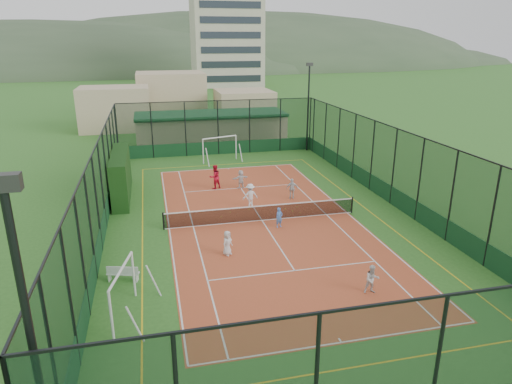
{
  "coord_description": "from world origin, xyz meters",
  "views": [
    {
      "loc": [
        -6.13,
        -24.59,
        10.37
      ],
      "look_at": [
        0.06,
        1.84,
        1.2
      ],
      "focal_mm": 32.0,
      "sensor_mm": 36.0,
      "label": 1
    }
  ],
  "objects_px": {
    "futsal_goal_near": "(123,294)",
    "futsal_goal_far": "(220,149)",
    "floodlight_ne": "(308,108)",
    "coach": "(215,177)",
    "child_far_right": "(292,189)",
    "child_far_back": "(241,179)",
    "child_far_left": "(250,195)",
    "clubhouse": "(211,128)",
    "child_near_right": "(372,279)",
    "child_near_left": "(227,243)",
    "white_bench": "(123,273)",
    "child_near_mid": "(279,217)",
    "floodlight_sw": "(38,378)",
    "apartment_tower": "(226,16)"
  },
  "relations": [
    {
      "from": "floodlight_sw",
      "to": "floodlight_ne",
      "type": "xyz_separation_m",
      "value": [
        17.2,
        33.2,
        0.0
      ]
    },
    {
      "from": "white_bench",
      "to": "child_near_left",
      "type": "xyz_separation_m",
      "value": [
        5.01,
        1.49,
        0.25
      ]
    },
    {
      "from": "white_bench",
      "to": "child_near_right",
      "type": "height_order",
      "value": "child_near_right"
    },
    {
      "from": "clubhouse",
      "to": "futsal_goal_far",
      "type": "distance_m",
      "value": 7.66
    },
    {
      "from": "apartment_tower",
      "to": "white_bench",
      "type": "bearing_deg",
      "value": -102.75
    },
    {
      "from": "child_near_mid",
      "to": "child_far_back",
      "type": "bearing_deg",
      "value": 77.13
    },
    {
      "from": "child_near_left",
      "to": "coach",
      "type": "bearing_deg",
      "value": 41.42
    },
    {
      "from": "floodlight_ne",
      "to": "child_near_mid",
      "type": "bearing_deg",
      "value": -113.88
    },
    {
      "from": "child_near_mid",
      "to": "child_near_right",
      "type": "xyz_separation_m",
      "value": [
        1.87,
        -7.82,
        0.05
      ]
    },
    {
      "from": "floodlight_ne",
      "to": "white_bench",
      "type": "xyz_separation_m",
      "value": [
        -16.4,
        -22.13,
        -3.72
      ]
    },
    {
      "from": "white_bench",
      "to": "child_far_right",
      "type": "height_order",
      "value": "child_far_right"
    },
    {
      "from": "futsal_goal_far",
      "to": "child_near_left",
      "type": "relative_size",
      "value": 2.6
    },
    {
      "from": "child_far_left",
      "to": "child_near_right",
      "type": "bearing_deg",
      "value": 98.91
    },
    {
      "from": "child_far_left",
      "to": "clubhouse",
      "type": "bearing_deg",
      "value": -95.03
    },
    {
      "from": "futsal_goal_far",
      "to": "child_far_back",
      "type": "distance_m",
      "value": 7.93
    },
    {
      "from": "floodlight_ne",
      "to": "child_near_left",
      "type": "height_order",
      "value": "floodlight_ne"
    },
    {
      "from": "apartment_tower",
      "to": "child_near_left",
      "type": "height_order",
      "value": "apartment_tower"
    },
    {
      "from": "apartment_tower",
      "to": "futsal_goal_near",
      "type": "bearing_deg",
      "value": -102.23
    },
    {
      "from": "floodlight_ne",
      "to": "futsal_goal_far",
      "type": "distance_m",
      "value": 9.65
    },
    {
      "from": "floodlight_ne",
      "to": "child_near_right",
      "type": "relative_size",
      "value": 6.36
    },
    {
      "from": "floodlight_sw",
      "to": "coach",
      "type": "relative_size",
      "value": 4.68
    },
    {
      "from": "white_bench",
      "to": "futsal_goal_far",
      "type": "relative_size",
      "value": 0.43
    },
    {
      "from": "clubhouse",
      "to": "white_bench",
      "type": "bearing_deg",
      "value": -105.82
    },
    {
      "from": "child_near_right",
      "to": "child_far_right",
      "type": "relative_size",
      "value": 0.92
    },
    {
      "from": "clubhouse",
      "to": "child_far_right",
      "type": "bearing_deg",
      "value": -81.05
    },
    {
      "from": "child_near_right",
      "to": "child_far_right",
      "type": "height_order",
      "value": "child_far_right"
    },
    {
      "from": "child_near_left",
      "to": "child_far_left",
      "type": "bearing_deg",
      "value": 24.5
    },
    {
      "from": "child_near_left",
      "to": "child_far_back",
      "type": "xyz_separation_m",
      "value": [
        2.79,
        10.47,
        0.03
      ]
    },
    {
      "from": "floodlight_sw",
      "to": "child_near_left",
      "type": "xyz_separation_m",
      "value": [
        5.81,
        12.57,
        -3.47
      ]
    },
    {
      "from": "floodlight_ne",
      "to": "coach",
      "type": "height_order",
      "value": "floodlight_ne"
    },
    {
      "from": "child_far_left",
      "to": "child_far_back",
      "type": "distance_m",
      "value": 3.95
    },
    {
      "from": "apartment_tower",
      "to": "child_far_right",
      "type": "relative_size",
      "value": 21.23
    },
    {
      "from": "floodlight_ne",
      "to": "child_near_left",
      "type": "relative_size",
      "value": 6.41
    },
    {
      "from": "clubhouse",
      "to": "child_near_left",
      "type": "bearing_deg",
      "value": -96.11
    },
    {
      "from": "floodlight_sw",
      "to": "child_far_left",
      "type": "relative_size",
      "value": 5.35
    },
    {
      "from": "floodlight_sw",
      "to": "child_near_left",
      "type": "distance_m",
      "value": 14.28
    },
    {
      "from": "white_bench",
      "to": "child_far_left",
      "type": "height_order",
      "value": "child_far_left"
    },
    {
      "from": "floodlight_ne",
      "to": "child_near_right",
      "type": "distance_m",
      "value": 26.54
    },
    {
      "from": "child_near_right",
      "to": "child_far_back",
      "type": "height_order",
      "value": "child_far_back"
    },
    {
      "from": "floodlight_sw",
      "to": "futsal_goal_far",
      "type": "xyz_separation_m",
      "value": [
        8.32,
        30.96,
        -3.04
      ]
    },
    {
      "from": "child_near_left",
      "to": "child_near_right",
      "type": "bearing_deg",
      "value": -86.42
    },
    {
      "from": "futsal_goal_near",
      "to": "futsal_goal_far",
      "type": "distance_m",
      "value": 23.94
    },
    {
      "from": "clubhouse",
      "to": "child_near_left",
      "type": "xyz_separation_m",
      "value": [
        -2.79,
        -26.03,
        -0.92
      ]
    },
    {
      "from": "futsal_goal_far",
      "to": "child_near_left",
      "type": "bearing_deg",
      "value": -115.56
    },
    {
      "from": "white_bench",
      "to": "futsal_goal_far",
      "type": "xyz_separation_m",
      "value": [
        7.52,
        19.88,
        0.68
      ]
    },
    {
      "from": "white_bench",
      "to": "futsal_goal_far",
      "type": "height_order",
      "value": "futsal_goal_far"
    },
    {
      "from": "floodlight_ne",
      "to": "apartment_tower",
      "type": "bearing_deg",
      "value": 87.02
    },
    {
      "from": "child_near_mid",
      "to": "child_near_right",
      "type": "bearing_deg",
      "value": -94.77
    },
    {
      "from": "clubhouse",
      "to": "coach",
      "type": "relative_size",
      "value": 8.63
    },
    {
      "from": "floodlight_ne",
      "to": "child_far_right",
      "type": "xyz_separation_m",
      "value": [
        -5.67,
        -13.23,
        -3.41
      ]
    }
  ]
}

